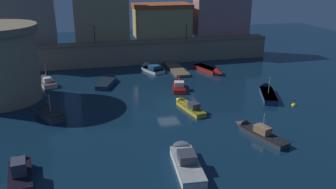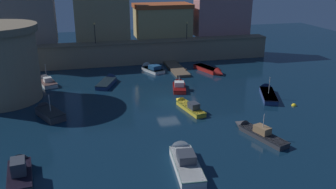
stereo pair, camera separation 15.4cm
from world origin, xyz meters
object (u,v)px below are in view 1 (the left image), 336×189
object	(u,v)px
moored_boat_3	(108,81)
moored_boat_4	(187,105)
moored_boat_0	(211,70)
moored_boat_2	(185,159)
moored_boat_7	(46,81)
moored_boat_8	(150,68)
mooring_buoy_0	(294,106)
moored_boat_5	(267,92)
quay_lamp_1	(186,27)
moored_boat_1	(20,170)
moored_boat_6	(47,112)
moored_boat_10	(179,85)
quay_lamp_0	(94,30)
moored_boat_9	(256,131)

from	to	relation	value
moored_boat_3	moored_boat_4	world-z (taller)	moored_boat_4
moored_boat_0	moored_boat_2	distance (m)	27.71
moored_boat_7	moored_boat_8	distance (m)	15.79
moored_boat_7	mooring_buoy_0	distance (m)	33.04
moored_boat_2	moored_boat_3	xyz separation A→B (m)	(-4.10, 23.45, -0.16)
moored_boat_2	moored_boat_5	distance (m)	20.32
quay_lamp_1	moored_boat_4	distance (m)	23.38
moored_boat_1	moored_boat_8	bearing A→B (deg)	-37.24
moored_boat_0	moored_boat_6	bearing A→B (deg)	-83.32
moored_boat_5	moored_boat_6	world-z (taller)	moored_boat_5
moored_boat_4	moored_boat_10	bearing A→B (deg)	-19.95
moored_boat_6	moored_boat_8	bearing A→B (deg)	-70.95
moored_boat_3	moored_boat_5	distance (m)	21.59
quay_lamp_0	moored_boat_9	world-z (taller)	quay_lamp_0
moored_boat_0	moored_boat_8	size ratio (longest dim) A/B	1.22
moored_boat_6	mooring_buoy_0	size ratio (longest dim) A/B	9.13
moored_boat_4	moored_boat_8	distance (m)	16.82
quay_lamp_0	moored_boat_0	size ratio (longest dim) A/B	0.52
quay_lamp_0	moored_boat_3	distance (m)	11.59
moored_boat_9	quay_lamp_1	bearing A→B (deg)	-21.50
moored_boat_0	moored_boat_5	bearing A→B (deg)	-3.83
mooring_buoy_0	moored_boat_1	bearing A→B (deg)	-164.53
moored_boat_3	moored_boat_4	bearing A→B (deg)	-122.94
quay_lamp_1	moored_boat_5	bearing A→B (deg)	-76.63
moored_boat_2	moored_boat_9	bearing A→B (deg)	-61.84
moored_boat_4	moored_boat_10	xyz separation A→B (m)	(1.06, 7.30, 0.00)
moored_boat_0	moored_boat_3	bearing A→B (deg)	-103.94
moored_boat_4	quay_lamp_1	bearing A→B (deg)	-28.27
moored_boat_5	moored_boat_6	bearing A→B (deg)	111.85
moored_boat_7	quay_lamp_0	bearing A→B (deg)	-61.35
moored_boat_10	moored_boat_1	bearing A→B (deg)	148.21
moored_boat_0	mooring_buoy_0	world-z (taller)	moored_boat_0
quay_lamp_1	moored_boat_2	distance (m)	35.48
moored_boat_3	moored_boat_6	xyz separation A→B (m)	(-7.58, -10.05, 0.13)
quay_lamp_1	moored_boat_4	size ratio (longest dim) A/B	0.47
quay_lamp_1	moored_boat_8	xyz separation A→B (m)	(-7.54, -5.02, -5.38)
moored_boat_5	moored_boat_6	xyz separation A→B (m)	(-26.79, -0.18, 0.11)
mooring_buoy_0	moored_boat_6	bearing A→B (deg)	171.84
moored_boat_2	moored_boat_3	bearing A→B (deg)	15.01
moored_boat_8	moored_boat_10	world-z (taller)	moored_boat_10
moored_boat_3	moored_boat_2	bearing A→B (deg)	-147.23
quay_lamp_0	moored_boat_5	distance (m)	28.96
moored_boat_3	moored_boat_9	distance (m)	23.47
moored_boat_7	mooring_buoy_0	size ratio (longest dim) A/B	8.60
moored_boat_0	moored_boat_10	xyz separation A→B (m)	(-6.93, -6.02, 0.01)
moored_boat_2	moored_boat_10	world-z (taller)	moored_boat_10
moored_boat_5	moored_boat_9	world-z (taller)	moored_boat_5
mooring_buoy_0	moored_boat_4	bearing A→B (deg)	169.37
moored_boat_3	moored_boat_5	bearing A→B (deg)	-94.34
moored_boat_1	moored_boat_3	size ratio (longest dim) A/B	0.97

